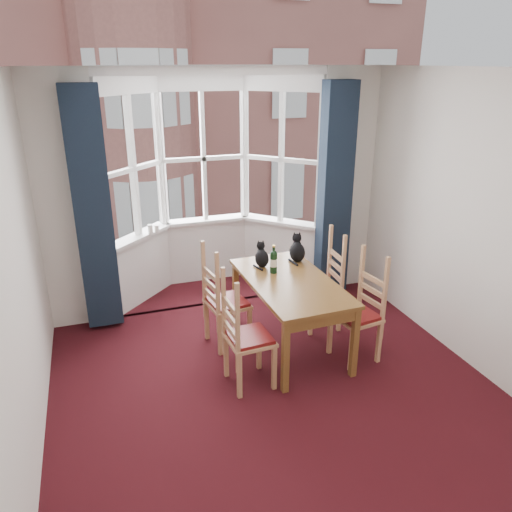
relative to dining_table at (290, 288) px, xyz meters
name	(u,v)px	position (x,y,z in m)	size (l,w,h in m)	color
floor	(288,410)	(-0.40, -0.98, -0.68)	(4.50, 4.50, 0.00)	black
ceiling	(297,68)	(-0.40, -0.98, 2.12)	(4.50, 4.50, 0.00)	white
wall_left	(8,298)	(-2.40, -0.98, 0.72)	(4.50, 4.50, 0.00)	silver
wall_right	(500,235)	(1.60, -0.98, 0.72)	(4.50, 4.50, 0.00)	silver
wall_back_pier_left	(70,205)	(-2.05, 1.27, 0.72)	(0.70, 0.12, 2.80)	silver
wall_back_pier_right	(345,183)	(1.25, 1.27, 0.72)	(0.70, 0.12, 2.80)	silver
bay_window	(209,184)	(-0.40, 1.77, 0.72)	(2.76, 0.94, 2.80)	white
curtain_left	(93,212)	(-1.82, 1.09, 0.67)	(0.38, 0.22, 2.60)	#162333
curtain_right	(335,192)	(1.02, 1.09, 0.67)	(0.38, 0.22, 2.60)	#162333
dining_table	(290,288)	(0.00, 0.00, 0.00)	(0.87, 1.55, 0.77)	brown
chair_left_near	(240,341)	(-0.69, -0.49, -0.21)	(0.43, 0.45, 0.92)	tan
chair_left_far	(219,305)	(-0.69, 0.26, -0.21)	(0.46, 0.48, 0.92)	tan
chair_right_near	(363,314)	(0.63, -0.40, -0.21)	(0.46, 0.48, 0.92)	tan
chair_right_far	(327,287)	(0.58, 0.31, -0.21)	(0.42, 0.44, 0.92)	tan
cat_left	(262,257)	(-0.15, 0.45, 0.19)	(0.17, 0.22, 0.28)	black
cat_right	(297,250)	(0.27, 0.48, 0.21)	(0.22, 0.27, 0.32)	black
wine_bottle	(274,261)	(-0.09, 0.24, 0.22)	(0.08, 0.08, 0.31)	black
candle_tall	(150,229)	(-1.19, 1.62, 0.25)	(0.06, 0.06, 0.12)	white
candle_short	(157,229)	(-1.11, 1.65, 0.24)	(0.06, 0.06, 0.10)	white
street	(115,196)	(-0.40, 31.27, -6.68)	(80.00, 80.00, 0.00)	#333335
tenement_building	(128,102)	(-0.40, 13.03, 0.92)	(18.40, 7.80, 15.20)	#AA6257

